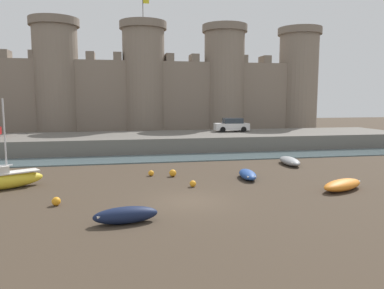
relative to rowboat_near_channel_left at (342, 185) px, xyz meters
The scene contains 14 objects.
ground_plane 9.72m from the rowboat_near_channel_left, behind, with size 160.00×160.00×0.00m, color #423528.
water_channel 17.14m from the rowboat_near_channel_left, 124.45° to the left, with size 80.00×4.50×0.10m, color slate.
quay_road 23.48m from the rowboat_near_channel_left, 114.39° to the left, with size 58.39×10.00×1.62m, color #666059.
castle 34.96m from the rowboat_near_channel_left, 106.43° to the left, with size 52.83×6.44×18.98m.
rowboat_near_channel_left is the anchor object (origin of this frame).
rowboat_foreground_centre 6.26m from the rowboat_near_channel_left, 136.85° to the left, with size 1.40×2.97×0.61m.
rowboat_midflat_centre 8.90m from the rowboat_near_channel_left, 84.80° to the left, with size 1.64×3.63×0.65m.
sailboat_near_channel_right 20.88m from the rowboat_near_channel_left, 168.18° to the left, with size 4.75×3.37×5.60m.
rowboat_foreground_right 13.62m from the rowboat_near_channel_left, 164.63° to the right, with size 3.01×1.29×0.76m.
mooring_buoy_mid_mud 16.65m from the rowboat_near_channel_left, behind, with size 0.46×0.46×0.46m, color orange.
mooring_buoy_off_centre 12.90m from the rowboat_near_channel_left, 149.42° to the left, with size 0.41×0.41×0.41m, color orange.
mooring_buoy_near_channel 11.34m from the rowboat_near_channel_left, 147.81° to the left, with size 0.51×0.51×0.51m, color orange.
mooring_buoy_near_shore 9.19m from the rowboat_near_channel_left, 163.23° to the left, with size 0.41×0.41×0.41m, color orange.
car_quay_west 23.22m from the rowboat_near_channel_left, 89.73° to the left, with size 4.18×2.03×1.62m.
Camera 1 is at (-3.67, -19.54, 5.58)m, focal length 35.00 mm.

